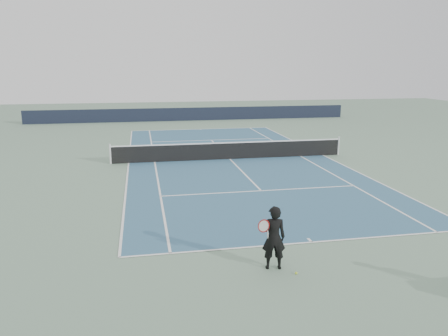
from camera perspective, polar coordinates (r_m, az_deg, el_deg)
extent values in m
plane|color=slate|center=(24.11, 0.78, 1.15)|extent=(80.00, 80.00, 0.00)
cube|color=#335D7A|center=(24.11, 0.78, 1.17)|extent=(10.97, 23.77, 0.01)
cylinder|color=silver|center=(23.58, -14.64, 1.77)|extent=(0.10, 0.10, 1.07)
cylinder|color=silver|center=(26.04, 14.73, 2.82)|extent=(0.10, 0.10, 1.07)
cube|color=black|center=(24.01, 0.78, 2.23)|extent=(12.80, 0.03, 0.90)
cube|color=white|center=(23.93, 0.78, 3.33)|extent=(12.80, 0.04, 0.06)
cube|color=black|center=(41.49, -4.24, 7.04)|extent=(30.00, 0.25, 1.20)
imported|color=black|center=(11.16, 6.50, -9.02)|extent=(0.68, 0.53, 1.66)
torus|color=#9C100D|center=(10.91, 5.21, -7.54)|extent=(0.34, 0.18, 0.36)
cylinder|color=white|center=(10.91, 5.21, -7.54)|extent=(0.29, 0.14, 0.32)
cylinder|color=white|center=(11.06, 5.74, -8.70)|extent=(0.08, 0.13, 0.27)
sphere|color=#CBE32E|center=(11.25, 9.41, -13.39)|extent=(0.06, 0.06, 0.06)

